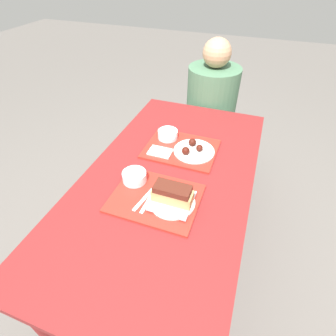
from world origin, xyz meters
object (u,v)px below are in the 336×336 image
Objects in this scene: tray_far at (181,149)px; bowl_coleslaw_near at (134,176)px; tray_near at (155,198)px; brisket_sandwich_plate at (172,196)px; person_seated_across at (212,97)px; bowl_coleslaw_far at (168,134)px; wings_plate_far at (193,150)px.

tray_far is 3.42× the size of bowl_coleslaw_near.
brisket_sandwich_plate is at bearing -3.18° from tray_near.
tray_far is at bearing 90.16° from tray_near.
brisket_sandwich_plate is at bearing -77.81° from tray_far.
tray_far is at bearing -90.78° from person_seated_across.
bowl_coleslaw_far is (-0.11, 0.47, 0.03)m from tray_near.
brisket_sandwich_plate reaches higher than tray_far.
wings_plate_far is 0.31× the size of person_seated_across.
bowl_coleslaw_far is at bearing 102.79° from tray_near.
bowl_coleslaw_near is 0.40m from bowl_coleslaw_far.
tray_far is at bearing 173.65° from wings_plate_far.
bowl_coleslaw_far is at bearing 146.05° from tray_far.
bowl_coleslaw_near is 0.38m from wings_plate_far.
tray_far is at bearing 102.19° from brisket_sandwich_plate.
wings_plate_far is 0.77m from person_seated_across.
bowl_coleslaw_near is at bearing -111.65° from tray_far.
tray_far is 1.95× the size of brisket_sandwich_plate.
bowl_coleslaw_near is 0.51× the size of wings_plate_far.
bowl_coleslaw_far reaches higher than tray_near.
person_seated_across is at bearing 89.54° from tray_near.
bowl_coleslaw_far reaches higher than tray_far.
bowl_coleslaw_far is (0.03, 0.40, 0.00)m from bowl_coleslaw_near.
bowl_coleslaw_near is at bearing -97.38° from person_seated_across.
tray_near is 0.15m from bowl_coleslaw_near.
bowl_coleslaw_far is at bearing -99.55° from person_seated_across.
bowl_coleslaw_near is at bearing -93.59° from bowl_coleslaw_far.
brisket_sandwich_plate is at bearing -18.87° from bowl_coleslaw_near.
bowl_coleslaw_near is at bearing 152.14° from tray_near.
wings_plate_far is (0.20, 0.32, -0.01)m from bowl_coleslaw_near.
tray_near is at bearing -77.21° from bowl_coleslaw_far.
person_seated_across reaches higher than bowl_coleslaw_far.
bowl_coleslaw_near and bowl_coleslaw_far have the same top height.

